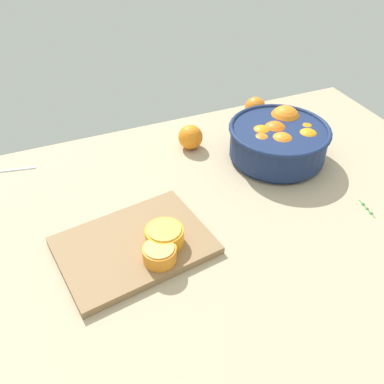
# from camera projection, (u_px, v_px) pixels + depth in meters

# --- Properties ---
(ground_plane) EXTENTS (1.42, 0.90, 0.03)m
(ground_plane) POSITION_uv_depth(u_px,v_px,m) (198.00, 227.00, 0.95)
(ground_plane) COLOR tan
(fruit_bowl) EXTENTS (0.26, 0.26, 0.11)m
(fruit_bowl) POSITION_uv_depth(u_px,v_px,m) (280.00, 140.00, 1.10)
(fruit_bowl) COLOR navy
(fruit_bowl) RESTS_ON ground_plane
(cutting_board) EXTENTS (0.33, 0.26, 0.02)m
(cutting_board) POSITION_uv_depth(u_px,v_px,m) (134.00, 246.00, 0.87)
(cutting_board) COLOR olive
(cutting_board) RESTS_ON ground_plane
(orange_half_0) EXTENTS (0.08, 0.08, 0.04)m
(orange_half_0) POSITION_uv_depth(u_px,v_px,m) (165.00, 236.00, 0.85)
(orange_half_0) COLOR orange
(orange_half_0) RESTS_ON cutting_board
(orange_half_1) EXTENTS (0.07, 0.07, 0.04)m
(orange_half_1) POSITION_uv_depth(u_px,v_px,m) (160.00, 254.00, 0.82)
(orange_half_1) COLOR orange
(orange_half_1) RESTS_ON cutting_board
(loose_orange_1) EXTENTS (0.06, 0.06, 0.06)m
(loose_orange_1) POSITION_uv_depth(u_px,v_px,m) (255.00, 107.00, 1.29)
(loose_orange_1) COLOR orange
(loose_orange_1) RESTS_ON ground_plane
(loose_orange_2) EXTENTS (0.07, 0.07, 0.07)m
(loose_orange_2) POSITION_uv_depth(u_px,v_px,m) (190.00, 137.00, 1.16)
(loose_orange_2) COLOR orange
(loose_orange_2) RESTS_ON ground_plane
(herb_sprig_1) EXTENTS (0.01, 0.06, 0.01)m
(herb_sprig_1) POSITION_uv_depth(u_px,v_px,m) (367.00, 208.00, 0.97)
(herb_sprig_1) COLOR #3D8C40
(herb_sprig_1) RESTS_ON ground_plane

